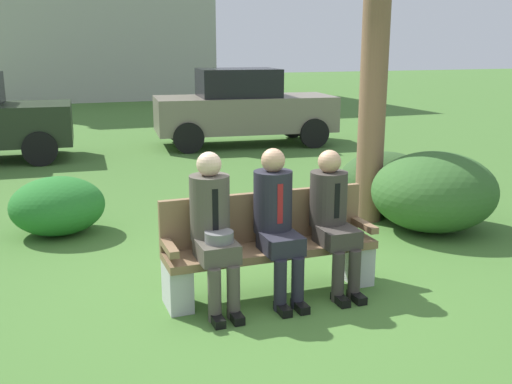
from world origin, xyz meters
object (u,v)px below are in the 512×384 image
object	(u,v)px
shrub_near_bench	(385,181)
shrub_far_lawn	(434,191)
seated_man_middle	(276,216)
parked_car_far	(243,107)
park_bench	(269,247)
seated_man_right	(333,213)
shrub_mid_lawn	(57,206)
seated_man_left	(213,223)

from	to	relation	value
shrub_near_bench	shrub_far_lawn	distance (m)	0.99
seated_man_middle	shrub_far_lawn	bearing A→B (deg)	24.74
parked_car_far	park_bench	bearing A→B (deg)	-107.35
park_bench	shrub_near_bench	size ratio (longest dim) A/B	1.51
seated_man_right	parked_car_far	bearing A→B (deg)	76.70
seated_man_middle	shrub_mid_lawn	distance (m)	3.12
park_bench	parked_car_far	distance (m)	8.14
seated_man_right	shrub_far_lawn	size ratio (longest dim) A/B	0.84
seated_man_left	shrub_far_lawn	world-z (taller)	seated_man_left
seated_man_middle	seated_man_left	bearing A→B (deg)	-179.47
shrub_far_lawn	seated_man_middle	bearing A→B (deg)	-155.26
shrub_near_bench	shrub_mid_lawn	bearing A→B (deg)	174.37
shrub_near_bench	parked_car_far	bearing A→B (deg)	90.40
seated_man_right	shrub_far_lawn	bearing A→B (deg)	30.55
park_bench	seated_man_right	world-z (taller)	seated_man_right
seated_man_middle	seated_man_right	xyz separation A→B (m)	(0.54, -0.00, -0.02)
shrub_far_lawn	shrub_near_bench	bearing A→B (deg)	93.84
park_bench	shrub_far_lawn	xyz separation A→B (m)	(2.53, 1.04, 0.05)
seated_man_middle	shrub_near_bench	world-z (taller)	seated_man_middle
seated_man_right	shrub_near_bench	xyz separation A→B (m)	(1.91, 2.15, -0.32)
park_bench	shrub_far_lawn	size ratio (longest dim) A/B	1.26
seated_man_middle	parked_car_far	bearing A→B (deg)	73.02
seated_man_right	shrub_mid_lawn	size ratio (longest dim) A/B	1.16
seated_man_left	parked_car_far	distance (m)	8.44
seated_man_left	seated_man_middle	xyz separation A→B (m)	(0.57, 0.01, 0.00)
seated_man_left	parked_car_far	size ratio (longest dim) A/B	0.33
park_bench	parked_car_far	bearing A→B (deg)	72.65
seated_man_middle	park_bench	bearing A→B (deg)	97.95
seated_man_left	parked_car_far	bearing A→B (deg)	69.31
park_bench	shrub_mid_lawn	distance (m)	2.98
park_bench	shrub_far_lawn	distance (m)	2.74
shrub_far_lawn	parked_car_far	distance (m)	6.74
seated_man_right	shrub_far_lawn	world-z (taller)	seated_man_right
park_bench	seated_man_middle	distance (m)	0.34
park_bench	seated_man_middle	xyz separation A→B (m)	(0.02, -0.12, 0.32)
seated_man_right	parked_car_far	xyz separation A→B (m)	(1.86, 7.89, 0.12)
shrub_near_bench	shrub_mid_lawn	size ratio (longest dim) A/B	1.16
seated_man_right	seated_man_middle	bearing A→B (deg)	179.50
park_bench	parked_car_far	world-z (taller)	parked_car_far
seated_man_right	shrub_mid_lawn	bearing A→B (deg)	131.78
shrub_mid_lawn	parked_car_far	distance (m)	6.78
park_bench	shrub_near_bench	bearing A→B (deg)	39.29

